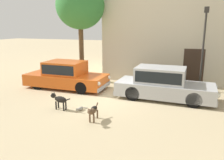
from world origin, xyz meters
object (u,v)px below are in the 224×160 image
Objects in this scene: parked_sedan_nearest at (66,75)px; stray_cat at (80,109)px; street_lamp at (204,39)px; stray_dog_tan at (93,111)px; acacia_tree_left at (80,6)px; parked_sedan_second at (163,83)px; stray_dog_spotted at (59,99)px.

parked_sedan_nearest is 3.73m from stray_cat.
stray_dog_tan is at bearing -124.79° from street_lamp.
parked_sedan_nearest is 8.28× the size of stray_cat.
stray_cat is 6.89m from acacia_tree_left.
street_lamp is at bearing 51.75° from parked_sedan_second.
parked_sedan_second is at bearing -2.40° from parked_sedan_nearest.
acacia_tree_left is at bearing 178.59° from street_lamp.
acacia_tree_left is at bearing -141.63° from stray_cat.
parked_sedan_second is (5.24, -0.24, 0.02)m from parked_sedan_nearest.
stray_cat is at bearing -51.19° from parked_sedan_nearest.
street_lamp is at bearing 14.59° from parked_sedan_nearest.
parked_sedan_second is at bearing 143.06° from stray_dog_tan.
stray_dog_spotted is 7.64m from street_lamp.
acacia_tree_left is (-2.28, 4.81, 4.38)m from stray_cat.
acacia_tree_left is at bearing 89.96° from parked_sedan_nearest.
parked_sedan_second is 3.26m from street_lamp.
acacia_tree_left is (-3.18, 5.55, 4.07)m from stray_dog_tan.
parked_sedan_nearest is 4.21m from acacia_tree_left.
stray_dog_tan is 0.25× the size of street_lamp.
stray_dog_spotted is at bearing -142.23° from parked_sedan_second.
stray_cat is 0.13× the size of street_lamp.
parked_sedan_second reaches higher than parked_sedan_nearest.
street_lamp reaches higher than parked_sedan_nearest.
acacia_tree_left reaches higher than street_lamp.
street_lamp is at bearing -1.41° from acacia_tree_left.
acacia_tree_left reaches higher than stray_cat.
street_lamp is (1.69, 2.01, 1.93)m from parked_sedan_second.
parked_sedan_nearest is 7.42m from street_lamp.
parked_sedan_nearest is 1.08× the size of street_lamp.
parked_sedan_nearest is at bearing -58.07° from stray_dog_spotted.
street_lamp reaches higher than parked_sedan_second.
stray_dog_spotted is at bearing -74.13° from acacia_tree_left.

